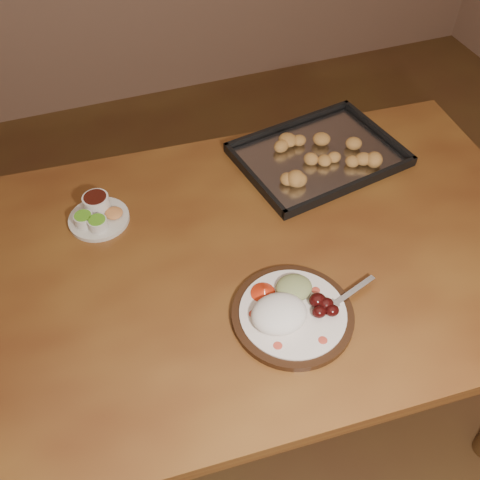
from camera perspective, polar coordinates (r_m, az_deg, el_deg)
name	(u,v)px	position (r m, az deg, el deg)	size (l,w,h in m)	color
ground	(294,406)	(1.89, 5.76, -17.17)	(4.00, 4.00, 0.00)	brown
dining_table	(247,279)	(1.34, 0.78, -4.18)	(1.55, 0.99, 0.75)	brown
dinner_plate	(290,311)	(1.15, 5.32, -7.55)	(0.34, 0.26, 0.06)	black
condiment_saucer	(97,214)	(1.37, -14.99, 2.67)	(0.15, 0.15, 0.05)	beige
baking_tray	(319,154)	(1.52, 8.39, 9.05)	(0.48, 0.39, 0.05)	black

